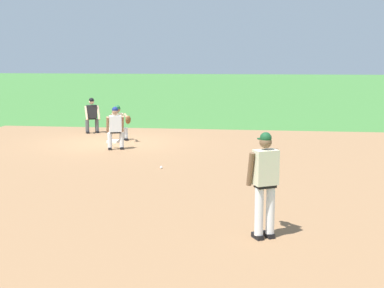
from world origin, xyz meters
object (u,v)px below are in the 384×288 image
at_px(baserunner, 115,127).
at_px(first_baseman, 119,122).
at_px(umpire, 92,114).
at_px(baseball, 161,167).
at_px(pitcher, 265,178).
at_px(first_base_bag, 113,141).

bearing_deg(baserunner, first_baseman, 12.18).
height_order(baserunner, umpire, same).
relative_size(baseball, pitcher, 0.04).
relative_size(pitcher, umpire, 1.27).
bearing_deg(baserunner, umpire, 28.66).
relative_size(first_baseman, baserunner, 0.92).
relative_size(first_base_bag, first_baseman, 0.28).
xyz_separation_m(first_baseman, baserunner, (-1.86, -0.40, 0.06)).
height_order(first_baseman, baserunner, baserunner).
height_order(first_base_bag, baseball, first_base_bag).
xyz_separation_m(pitcher, umpire, (12.11, 7.04, -0.27)).
xyz_separation_m(pitcher, first_baseman, (10.21, 5.39, -0.33)).
bearing_deg(first_baseman, pitcher, -152.19).
bearing_deg(first_base_bag, first_baseman, -17.87).
distance_m(first_base_bag, first_baseman, 0.80).
bearing_deg(pitcher, umpire, 30.17).
distance_m(first_baseman, umpire, 2.52).
bearing_deg(baseball, umpire, 32.17).
xyz_separation_m(first_base_bag, baseball, (-4.35, -2.65, -0.01)).
height_order(baseball, first_baseman, first_baseman).
height_order(first_base_bag, baserunner, baserunner).
bearing_deg(pitcher, first_baseman, 27.81).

